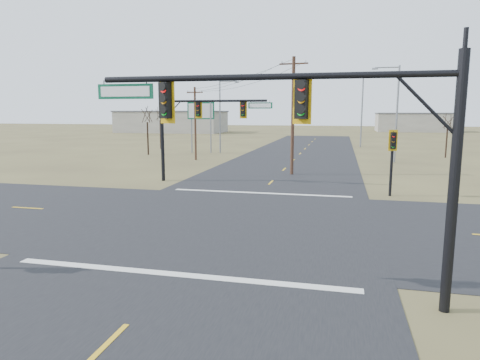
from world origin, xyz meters
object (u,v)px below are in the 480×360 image
mast_arm_near (310,124)px  pedestal_signal_ne (393,148)px  mast_arm_far (199,118)px  streetlight_a (395,109)px  utility_pole_far (195,122)px  bare_tree_a (147,114)px  utility_pole_near (293,115)px  highway_sign (201,118)px  streetlight_b (360,106)px  bare_tree_c (448,121)px  bare_tree_b (160,114)px  streetlight_c (221,112)px

mast_arm_near → pedestal_signal_ne: size_ratio=2.40×
mast_arm_far → streetlight_a: size_ratio=0.86×
pedestal_signal_ne → utility_pole_far: (-19.33, 17.51, 1.14)m
pedestal_signal_ne → utility_pole_far: bearing=128.5°
mast_arm_far → mast_arm_near: bearing=-62.3°
pedestal_signal_ne → bare_tree_a: bearing=132.0°
pedestal_signal_ne → utility_pole_near: size_ratio=0.43×
pedestal_signal_ne → highway_sign: (-21.46, 25.96, 1.53)m
highway_sign → mast_arm_near: bearing=-78.7°
mast_arm_far → streetlight_b: 40.66m
mast_arm_near → utility_pole_near: size_ratio=1.03×
mast_arm_far → bare_tree_a: size_ratio=1.36×
utility_pole_far → bare_tree_c: bearing=17.9°
mast_arm_near → mast_arm_far: 21.67m
highway_sign → bare_tree_a: 7.13m
streetlight_b → pedestal_signal_ne: bearing=-97.2°
mast_arm_near → highway_sign: (-17.39, 42.68, -0.37)m
bare_tree_c → highway_sign: bearing=-178.6°
streetlight_a → bare_tree_b: 33.22m
utility_pole_far → streetlight_c: size_ratio=0.85×
utility_pole_near → streetlight_a: bearing=50.8°
bare_tree_a → bare_tree_b: size_ratio=1.01×
streetlight_c → streetlight_a: bearing=-32.4°
bare_tree_a → bare_tree_c: bare_tree_a is taller
streetlight_a → pedestal_signal_ne: bearing=-78.2°
bare_tree_c → mast_arm_far: bearing=-133.6°
streetlight_a → streetlight_c: bearing=-178.6°
streetlight_b → bare_tree_b: size_ratio=1.73×
utility_pole_far → highway_sign: size_ratio=1.22×
bare_tree_b → utility_pole_near: bearing=-45.1°
bare_tree_a → bare_tree_c: bearing=7.7°
mast_arm_near → bare_tree_a: bearing=141.2°
pedestal_signal_ne → highway_sign: size_ratio=0.64×
utility_pole_far → streetlight_b: 30.19m
mast_arm_far → pedestal_signal_ne: (13.85, -2.62, -1.78)m
mast_arm_near → streetlight_c: bearing=128.9°
utility_pole_near → highway_sign: bearing=128.8°
bare_tree_c → bare_tree_b: bearing=174.4°
mast_arm_near → bare_tree_c: bearing=93.3°
streetlight_b → bare_tree_a: 32.96m
mast_arm_far → bare_tree_c: (22.92, 24.09, -0.55)m
mast_arm_far → bare_tree_c: 33.25m
bare_tree_c → streetlight_b: bearing=123.7°
utility_pole_near → streetlight_b: size_ratio=0.89×
streetlight_a → bare_tree_a: 29.58m
bare_tree_a → bare_tree_b: bearing=103.4°
streetlight_b → bare_tree_c: (9.53, -14.29, -1.91)m
pedestal_signal_ne → bare_tree_a: bare_tree_a is taller
pedestal_signal_ne → bare_tree_b: (-29.30, 30.45, 2.02)m
streetlight_c → bare_tree_c: streetlight_c is taller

